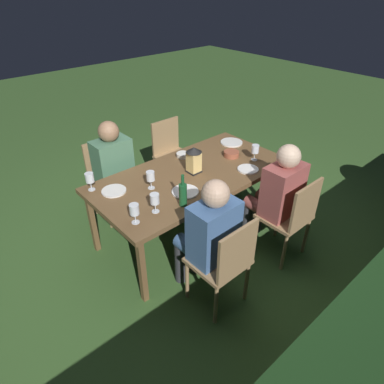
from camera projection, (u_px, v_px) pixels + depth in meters
The scene contains 22 objects.
ground_plane at pixel (192, 231), 3.68m from camera, with size 16.00×16.00×0.00m, color #385B28.
dining_table at pixel (192, 178), 3.31m from camera, with size 1.96×0.98×0.72m.
chair_side_right_b at pixel (225, 261), 2.61m from camera, with size 0.42×0.40×0.87m.
person_in_blue at pixel (208, 234), 2.65m from camera, with size 0.38×0.47×1.15m.
chair_side_left_a at pixel (172, 152), 4.21m from camera, with size 0.42×0.40×0.87m.
chair_side_right_a at pixel (291, 216), 3.10m from camera, with size 0.42×0.40×0.87m.
person_in_rust at pixel (276, 193), 3.14m from camera, with size 0.38×0.47×1.15m.
chair_side_left_b at pixel (109, 175), 3.72m from camera, with size 0.42×0.40×0.87m.
person_in_green at pixel (117, 170), 3.52m from camera, with size 0.38×0.47×1.15m.
lantern_centerpiece at pixel (194, 158), 3.23m from camera, with size 0.15×0.15×0.27m.
green_bottle_on_table at pixel (183, 194), 2.78m from camera, with size 0.07×0.07×0.29m.
wine_glass_a at pixel (90, 178), 2.97m from camera, with size 0.08×0.08×0.17m.
wine_glass_b at pixel (155, 200), 2.69m from camera, with size 0.08×0.08×0.17m.
wine_glass_c at pixel (134, 210), 2.57m from camera, with size 0.08×0.08×0.17m.
wine_glass_d at pixel (255, 150), 3.46m from camera, with size 0.08×0.08×0.17m.
wine_glass_e at pixel (151, 177), 3.00m from camera, with size 0.08×0.08×0.17m.
plate_a at pixel (231, 142), 3.87m from camera, with size 0.25×0.25×0.01m, color white.
plate_b at pixel (185, 192), 3.00m from camera, with size 0.24×0.24×0.01m, color white.
plate_c at pixel (248, 169), 3.34m from camera, with size 0.21×0.21×0.01m, color white.
plate_d at pixel (114, 191), 3.01m from camera, with size 0.22×0.22×0.01m, color white.
bowl_olives at pixel (231, 154), 3.58m from camera, with size 0.16×0.16×0.06m.
bowl_bread at pixel (183, 155), 3.57m from camera, with size 0.13×0.13×0.04m.
Camera 1 is at (1.89, 2.14, 2.36)m, focal length 31.57 mm.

